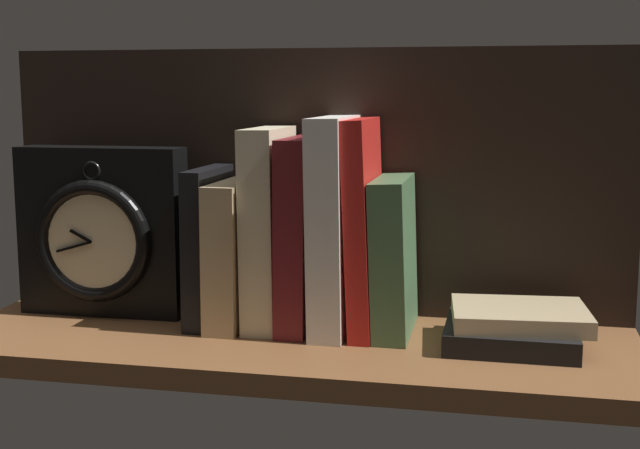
# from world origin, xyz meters

# --- Properties ---
(ground_plane) EXTENTS (0.79, 0.27, 0.03)m
(ground_plane) POSITION_xyz_m (0.00, 0.00, -0.01)
(ground_plane) COLOR brown
(back_panel) EXTENTS (0.79, 0.01, 0.33)m
(back_panel) POSITION_xyz_m (0.00, 0.13, 0.17)
(back_panel) COLOR black
(back_panel) RESTS_ON ground_plane
(book_black_skeptic) EXTENTS (0.03, 0.13, 0.19)m
(book_black_skeptic) POSITION_xyz_m (-0.11, 0.05, 0.09)
(book_black_skeptic) COLOR black
(book_black_skeptic) RESTS_ON ground_plane
(book_tan_shortstories) EXTENTS (0.04, 0.14, 0.17)m
(book_tan_shortstories) POSITION_xyz_m (-0.08, 0.05, 0.09)
(book_tan_shortstories) COLOR tan
(book_tan_shortstories) RESTS_ON ground_plane
(book_cream_twain) EXTENTS (0.04, 0.13, 0.24)m
(book_cream_twain) POSITION_xyz_m (-0.03, 0.05, 0.12)
(book_cream_twain) COLOR beige
(book_cream_twain) RESTS_ON ground_plane
(book_maroon_dawkins) EXTENTS (0.04, 0.14, 0.23)m
(book_maroon_dawkins) POSITION_xyz_m (0.01, 0.05, 0.11)
(book_maroon_dawkins) COLOR maroon
(book_maroon_dawkins) RESTS_ON ground_plane
(book_white_catcher) EXTENTS (0.04, 0.15, 0.25)m
(book_white_catcher) POSITION_xyz_m (0.05, 0.05, 0.13)
(book_white_catcher) COLOR silver
(book_white_catcher) RESTS_ON ground_plane
(book_red_requiem) EXTENTS (0.04, 0.14, 0.25)m
(book_red_requiem) POSITION_xyz_m (0.08, 0.05, 0.12)
(book_red_requiem) COLOR red
(book_red_requiem) RESTS_ON ground_plane
(book_green_romantic) EXTENTS (0.05, 0.13, 0.18)m
(book_green_romantic) POSITION_xyz_m (0.12, 0.05, 0.09)
(book_green_romantic) COLOR #476B44
(book_green_romantic) RESTS_ON ground_plane
(framed_clock) EXTENTS (0.21, 0.06, 0.21)m
(framed_clock) POSITION_xyz_m (-0.25, 0.05, 0.10)
(framed_clock) COLOR black
(framed_clock) RESTS_ON ground_plane
(book_stack_side) EXTENTS (0.16, 0.13, 0.04)m
(book_stack_side) POSITION_xyz_m (0.25, 0.02, 0.02)
(book_stack_side) COLOR black
(book_stack_side) RESTS_ON ground_plane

